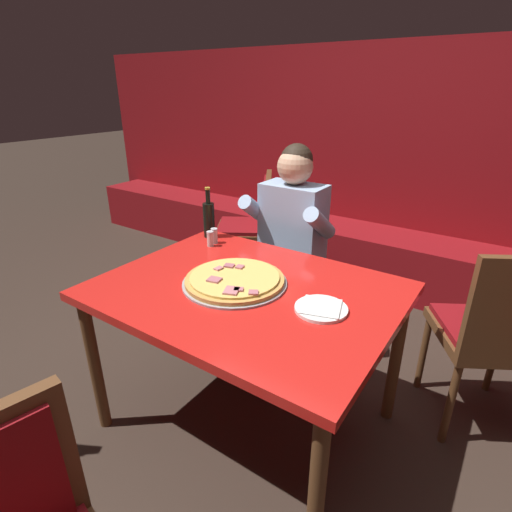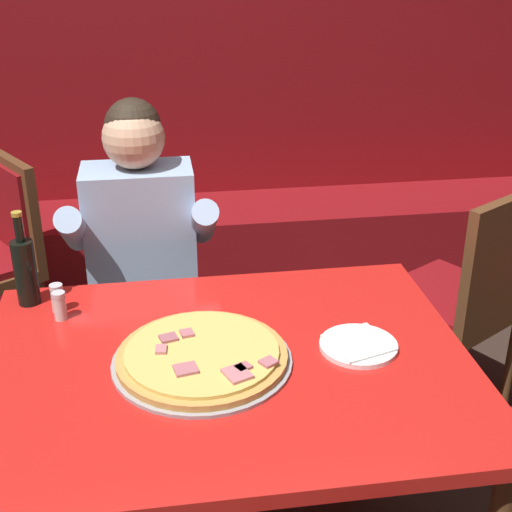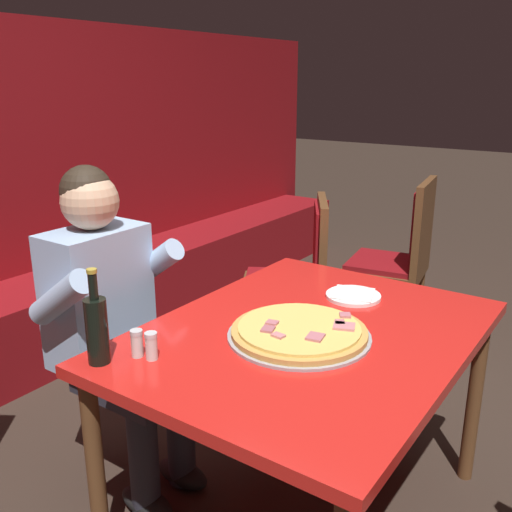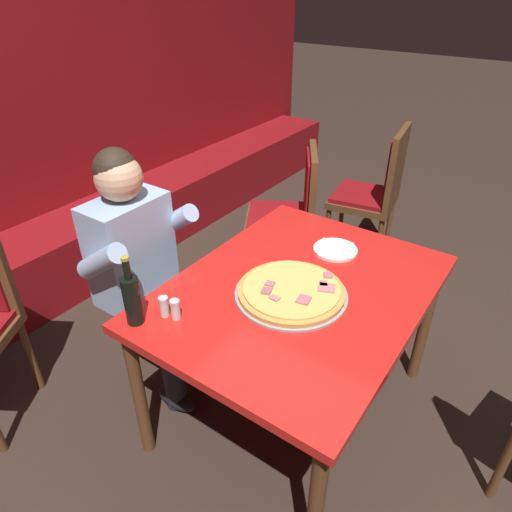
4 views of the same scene
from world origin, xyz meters
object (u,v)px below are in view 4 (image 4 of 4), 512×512
(shaker_red_pepper_flakes, at_px, (164,307))
(dining_chair_near_right, at_px, (291,209))
(main_dining_table, at_px, (298,302))
(dining_chair_far_right, at_px, (376,188))
(pizza, at_px, (291,291))
(beer_bottle, at_px, (132,298))
(plate_white_paper, at_px, (335,249))
(diner_seated_blue_shirt, at_px, (145,268))
(shaker_parmesan, at_px, (176,310))

(shaker_red_pepper_flakes, relative_size, dining_chair_near_right, 0.09)
(main_dining_table, bearing_deg, dining_chair_far_right, 9.93)
(pizza, xyz_separation_m, dining_chair_near_right, (1.02, 0.61, -0.21))
(beer_bottle, bearing_deg, pizza, -39.39)
(plate_white_paper, bearing_deg, beer_bottle, 156.68)
(main_dining_table, distance_m, pizza, 0.12)
(main_dining_table, distance_m, shaker_red_pepper_flakes, 0.58)
(diner_seated_blue_shirt, bearing_deg, beer_bottle, -136.72)
(beer_bottle, relative_size, shaker_red_pepper_flakes, 3.40)
(main_dining_table, relative_size, beer_bottle, 4.38)
(pizza, xyz_separation_m, beer_bottle, (-0.49, 0.40, 0.09))
(plate_white_paper, relative_size, beer_bottle, 0.72)
(dining_chair_near_right, height_order, dining_chair_far_right, dining_chair_far_right)
(pizza, distance_m, plate_white_paper, 0.42)
(main_dining_table, bearing_deg, dining_chair_near_right, 32.62)
(diner_seated_blue_shirt, xyz_separation_m, dining_chair_far_right, (1.77, -0.44, -0.11))
(shaker_parmesan, bearing_deg, dining_chair_near_right, 13.13)
(shaker_parmesan, bearing_deg, plate_white_paper, -19.00)
(diner_seated_blue_shirt, bearing_deg, dining_chair_near_right, -4.85)
(dining_chair_near_right, bearing_deg, diner_seated_blue_shirt, 175.15)
(diner_seated_blue_shirt, bearing_deg, main_dining_table, -73.01)
(pizza, relative_size, dining_chair_far_right, 0.46)
(shaker_red_pepper_flakes, bearing_deg, shaker_parmesan, -76.36)
(main_dining_table, bearing_deg, plate_white_paper, 1.32)
(plate_white_paper, distance_m, diner_seated_blue_shirt, 0.91)
(main_dining_table, relative_size, shaker_red_pepper_flakes, 14.87)
(plate_white_paper, height_order, diner_seated_blue_shirt, diner_seated_blue_shirt)
(pizza, height_order, dining_chair_near_right, dining_chair_near_right)
(diner_seated_blue_shirt, bearing_deg, shaker_parmesan, -118.29)
(shaker_parmesan, height_order, dining_chair_far_right, dining_chair_far_right)
(dining_chair_near_right, distance_m, dining_chair_far_right, 0.69)
(dining_chair_far_right, bearing_deg, diner_seated_blue_shirt, 166.10)
(main_dining_table, xyz_separation_m, shaker_red_pepper_flakes, (-0.46, 0.33, 0.12))
(shaker_parmesan, xyz_separation_m, dining_chair_near_right, (1.40, 0.33, -0.23))
(pizza, xyz_separation_m, shaker_parmesan, (-0.38, 0.28, 0.02))
(shaker_parmesan, height_order, shaker_red_pepper_flakes, same)
(shaker_parmesan, relative_size, shaker_red_pepper_flakes, 1.00)
(plate_white_paper, height_order, dining_chair_far_right, dining_chair_far_right)
(diner_seated_blue_shirt, distance_m, dining_chair_far_right, 1.83)
(pizza, distance_m, shaker_red_pepper_flakes, 0.52)
(plate_white_paper, relative_size, shaker_red_pepper_flakes, 2.44)
(main_dining_table, bearing_deg, pizza, -179.73)
(plate_white_paper, xyz_separation_m, dining_chair_near_right, (0.60, 0.60, -0.20))
(pizza, bearing_deg, dining_chair_far_right, 9.55)
(main_dining_table, xyz_separation_m, diner_seated_blue_shirt, (-0.22, 0.71, 0.02))
(diner_seated_blue_shirt, bearing_deg, dining_chair_far_right, -13.90)
(shaker_red_pepper_flakes, bearing_deg, main_dining_table, -35.97)
(main_dining_table, distance_m, beer_bottle, 0.70)
(dining_chair_far_right, bearing_deg, dining_chair_near_right, 150.49)
(pizza, relative_size, shaker_red_pepper_flakes, 5.44)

